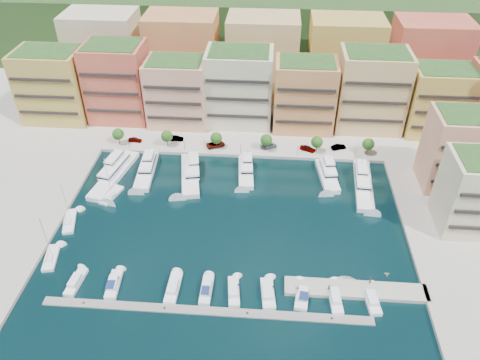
% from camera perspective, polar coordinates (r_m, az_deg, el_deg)
% --- Properties ---
extents(ground, '(400.00, 400.00, 0.00)m').
position_cam_1_polar(ground, '(125.39, -0.99, -4.90)').
color(ground, black).
rests_on(ground, ground).
extents(north_quay, '(220.00, 64.00, 2.00)m').
position_cam_1_polar(north_quay, '(176.46, 0.83, 8.55)').
color(north_quay, '#9E998E').
rests_on(north_quay, ground).
extents(east_quay, '(34.00, 76.00, 2.00)m').
position_cam_1_polar(east_quay, '(130.36, 27.23, -8.06)').
color(east_quay, '#9E998E').
rests_on(east_quay, ground).
extents(hillside, '(240.00, 40.00, 58.00)m').
position_cam_1_polar(hillside, '(219.89, 1.65, 14.45)').
color(hillside, '#1A3817').
rests_on(hillside, ground).
extents(south_pontoon, '(72.00, 2.20, 0.35)m').
position_cam_1_polar(south_pontoon, '(105.30, -4.19, -15.68)').
color(south_pontoon, gray).
rests_on(south_pontoon, ground).
extents(finger_pier, '(32.00, 5.00, 2.00)m').
position_cam_1_polar(finger_pier, '(111.57, 13.90, -13.04)').
color(finger_pier, '#9E998E').
rests_on(finger_pier, ground).
extents(apartment_0, '(22.00, 16.50, 24.80)m').
position_cam_1_polar(apartment_0, '(176.31, -21.75, 10.70)').
color(apartment_0, gold).
rests_on(apartment_0, north_quay).
extents(apartment_1, '(20.00, 16.50, 26.80)m').
position_cam_1_polar(apartment_1, '(169.40, -14.69, 11.49)').
color(apartment_1, '#CC6344').
rests_on(apartment_1, north_quay).
extents(apartment_2, '(20.00, 15.50, 22.80)m').
position_cam_1_polar(apartment_2, '(163.11, -7.64, 10.60)').
color(apartment_2, '#E7A781').
rests_on(apartment_2, north_quay).
extents(apartment_3, '(22.00, 16.50, 25.80)m').
position_cam_1_polar(apartment_3, '(161.43, -0.08, 11.23)').
color(apartment_3, beige).
rests_on(apartment_3, north_quay).
extents(apartment_4, '(20.00, 15.50, 23.80)m').
position_cam_1_polar(apartment_4, '(160.04, 7.87, 10.24)').
color(apartment_4, '#DD8D53').
rests_on(apartment_4, north_quay).
extents(apartment_5, '(22.00, 16.50, 26.80)m').
position_cam_1_polar(apartment_5, '(164.14, 15.69, 10.48)').
color(apartment_5, tan).
rests_on(apartment_5, north_quay).
extents(apartment_6, '(20.00, 15.50, 22.80)m').
position_cam_1_polar(apartment_6, '(169.03, 23.07, 8.87)').
color(apartment_6, gold).
rests_on(apartment_6, north_quay).
extents(apartment_east_a, '(18.00, 14.50, 22.80)m').
position_cam_1_polar(apartment_east_a, '(143.72, 25.24, 3.31)').
color(apartment_east_a, '#E7A781').
rests_on(apartment_east_a, east_quay).
extents(backblock_0, '(26.00, 18.00, 30.00)m').
position_cam_1_polar(backblock_0, '(191.42, -16.13, 14.74)').
color(backblock_0, beige).
rests_on(backblock_0, north_quay).
extents(backblock_1, '(26.00, 18.00, 30.00)m').
position_cam_1_polar(backblock_1, '(183.54, -6.96, 14.95)').
color(backblock_1, '#DD8D53').
rests_on(backblock_1, north_quay).
extents(backblock_2, '(26.00, 18.00, 30.00)m').
position_cam_1_polar(backblock_2, '(180.37, 2.76, 14.78)').
color(backblock_2, tan).
rests_on(backblock_2, north_quay).
extents(backblock_3, '(26.00, 18.00, 30.00)m').
position_cam_1_polar(backblock_3, '(182.16, 12.53, 14.19)').
color(backblock_3, gold).
rests_on(backblock_3, north_quay).
extents(backblock_4, '(26.00, 18.00, 30.00)m').
position_cam_1_polar(backblock_4, '(188.76, 21.80, 13.26)').
color(backblock_4, '#CC6344').
rests_on(backblock_4, north_quay).
extents(tree_0, '(3.80, 3.80, 5.65)m').
position_cam_1_polar(tree_0, '(157.06, -14.64, 5.43)').
color(tree_0, '#473323').
rests_on(tree_0, north_quay).
extents(tree_1, '(3.80, 3.80, 5.65)m').
position_cam_1_polar(tree_1, '(152.80, -8.91, 5.31)').
color(tree_1, '#473323').
rests_on(tree_1, north_quay).
extents(tree_2, '(3.80, 3.80, 5.65)m').
position_cam_1_polar(tree_2, '(150.14, -2.91, 5.13)').
color(tree_2, '#473323').
rests_on(tree_2, north_quay).
extents(tree_3, '(3.80, 3.80, 5.65)m').
position_cam_1_polar(tree_3, '(149.15, 3.22, 4.89)').
color(tree_3, '#473323').
rests_on(tree_3, north_quay).
extents(tree_4, '(3.80, 3.80, 5.65)m').
position_cam_1_polar(tree_4, '(149.88, 9.36, 4.59)').
color(tree_4, '#473323').
rests_on(tree_4, north_quay).
extents(tree_5, '(3.80, 3.80, 5.65)m').
position_cam_1_polar(tree_5, '(152.29, 15.37, 4.24)').
color(tree_5, '#473323').
rests_on(tree_5, north_quay).
extents(lamppost_0, '(0.30, 0.30, 4.20)m').
position_cam_1_polar(lamppost_0, '(154.45, -13.41, 4.67)').
color(lamppost_0, black).
rests_on(lamppost_0, north_quay).
extents(lamppost_1, '(0.30, 0.30, 4.20)m').
position_cam_1_polar(lamppost_1, '(150.17, -6.81, 4.49)').
color(lamppost_1, black).
rests_on(lamppost_1, north_quay).
extents(lamppost_2, '(0.30, 0.30, 4.20)m').
position_cam_1_polar(lamppost_2, '(147.97, 0.08, 4.25)').
color(lamppost_2, black).
rests_on(lamppost_2, north_quay).
extents(lamppost_3, '(0.30, 0.30, 4.20)m').
position_cam_1_polar(lamppost_3, '(147.95, 7.06, 3.93)').
color(lamppost_3, black).
rests_on(lamppost_3, north_quay).
extents(lamppost_4, '(0.30, 0.30, 4.20)m').
position_cam_1_polar(lamppost_4, '(150.10, 13.94, 3.57)').
color(lamppost_4, black).
rests_on(lamppost_4, north_quay).
extents(yacht_0, '(9.42, 25.18, 7.30)m').
position_cam_1_polar(yacht_0, '(145.54, -15.01, 0.97)').
color(yacht_0, white).
rests_on(yacht_0, ground).
extents(yacht_1, '(5.81, 19.57, 7.30)m').
position_cam_1_polar(yacht_1, '(144.85, -11.29, 1.35)').
color(yacht_1, white).
rests_on(yacht_1, ground).
extents(yacht_2, '(8.68, 21.70, 7.30)m').
position_cam_1_polar(yacht_2, '(141.30, -6.06, 0.98)').
color(yacht_2, white).
rests_on(yacht_2, ground).
extents(yacht_3, '(5.55, 16.25, 7.30)m').
position_cam_1_polar(yacht_3, '(141.44, 0.73, 1.25)').
color(yacht_3, white).
rests_on(yacht_3, ground).
extents(yacht_5, '(6.55, 16.53, 7.30)m').
position_cam_1_polar(yacht_5, '(142.31, 10.60, 0.79)').
color(yacht_5, white).
rests_on(yacht_5, ground).
extents(yacht_6, '(6.39, 23.93, 7.30)m').
position_cam_1_polar(yacht_6, '(141.15, 14.78, -0.23)').
color(yacht_6, white).
rests_on(yacht_6, ground).
extents(cruiser_0, '(3.19, 8.34, 2.55)m').
position_cam_1_polar(cruiser_0, '(115.77, -19.37, -11.66)').
color(cruiser_0, white).
rests_on(cruiser_0, ground).
extents(cruiser_1, '(3.20, 8.52, 2.66)m').
position_cam_1_polar(cruiser_1, '(112.77, -15.14, -12.18)').
color(cruiser_1, white).
rests_on(cruiser_1, ground).
extents(cruiser_3, '(2.85, 9.02, 2.55)m').
position_cam_1_polar(cruiser_3, '(109.43, -8.13, -12.90)').
color(cruiser_3, white).
rests_on(cruiser_3, ground).
extents(cruiser_4, '(2.54, 8.30, 2.66)m').
position_cam_1_polar(cruiser_4, '(108.25, -4.11, -13.22)').
color(cruiser_4, white).
rests_on(cruiser_4, ground).
extents(cruiser_5, '(3.41, 8.53, 2.55)m').
position_cam_1_polar(cruiser_5, '(107.73, -0.77, -13.44)').
color(cruiser_5, white).
rests_on(cruiser_5, ground).
extents(cruiser_6, '(3.78, 8.81, 2.55)m').
position_cam_1_polar(cruiser_6, '(107.53, 3.42, -13.66)').
color(cruiser_6, white).
rests_on(cruiser_6, ground).
extents(cruiser_7, '(3.79, 8.28, 2.66)m').
position_cam_1_polar(cruiser_7, '(107.85, 7.60, -13.80)').
color(cruiser_7, white).
rests_on(cruiser_7, ground).
extents(cruiser_8, '(3.07, 9.25, 2.55)m').
position_cam_1_polar(cruiser_8, '(108.69, 11.50, -13.87)').
color(cruiser_8, white).
rests_on(cruiser_8, ground).
extents(cruiser_9, '(3.59, 8.59, 2.55)m').
position_cam_1_polar(cruiser_9, '(110.15, 15.74, -13.88)').
color(cruiser_9, white).
rests_on(cruiser_9, ground).
extents(sailboat_0, '(4.34, 8.99, 13.20)m').
position_cam_1_polar(sailboat_0, '(123.67, -22.03, -8.83)').
color(sailboat_0, white).
rests_on(sailboat_0, ground).
extents(sailboat_2, '(5.25, 9.17, 13.20)m').
position_cam_1_polar(sailboat_2, '(137.84, -15.39, -1.83)').
color(sailboat_2, white).
rests_on(sailboat_2, ground).
extents(sailboat_1, '(5.09, 9.85, 13.20)m').
position_cam_1_polar(sailboat_1, '(132.34, -20.05, -4.81)').
color(sailboat_1, white).
rests_on(sailboat_1, ground).
extents(tender_3, '(1.45, 1.29, 0.71)m').
position_cam_1_polar(tender_3, '(116.67, 17.47, -10.81)').
color(tender_3, beige).
rests_on(tender_3, ground).
extents(tender_2, '(4.21, 3.05, 0.86)m').
position_cam_1_polar(tender_2, '(112.89, 12.88, -11.73)').
color(tender_2, silver).
rests_on(tender_2, ground).
extents(car_0, '(4.54, 2.09, 1.51)m').
position_cam_1_polar(car_0, '(158.70, -12.66, 4.84)').
color(car_0, gray).
rests_on(car_0, north_quay).
extents(car_1, '(4.82, 1.82, 1.57)m').
position_cam_1_polar(car_1, '(156.83, -7.78, 5.05)').
color(car_1, gray).
rests_on(car_1, north_quay).
extents(car_2, '(6.74, 5.07, 1.70)m').
position_cam_1_polar(car_2, '(152.31, -2.98, 4.35)').
color(car_2, gray).
rests_on(car_2, north_quay).
extents(car_3, '(6.00, 4.36, 1.62)m').
position_cam_1_polar(car_3, '(151.95, 3.49, 4.22)').
color(car_3, gray).
rests_on(car_3, north_quay).
extents(car_4, '(5.36, 3.83, 1.69)m').
position_cam_1_polar(car_4, '(151.70, 8.25, 3.84)').
color(car_4, gray).
rests_on(car_4, north_quay).
extents(car_5, '(5.10, 3.28, 1.59)m').
position_cam_1_polar(car_5, '(154.29, 11.93, 3.97)').
color(car_5, gray).
rests_on(car_5, north_quay).
extents(person_0, '(0.71, 0.69, 1.65)m').
position_cam_1_polar(person_0, '(108.67, 10.82, -12.72)').
color(person_0, '#242D49').
rests_on(person_0, finger_pier).
extents(person_1, '(1.18, 1.06, 1.98)m').
position_cam_1_polar(person_1, '(111.91, 15.55, -11.66)').
color(person_1, '#4C3C2D').
rests_on(person_1, finger_pier).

